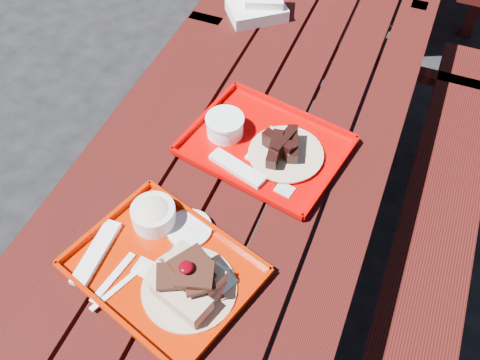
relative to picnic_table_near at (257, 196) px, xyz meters
The scene contains 5 objects.
ground 0.56m from the picnic_table_near, ahead, with size 60.00×60.00×0.00m, color black.
picnic_table_near is the anchor object (origin of this frame).
near_tray 0.48m from the picnic_table_near, 101.14° to the right, with size 0.52×0.46×0.14m.
far_tray 0.22m from the picnic_table_near, 97.13° to the left, with size 0.51×0.43×0.08m.
white_cloth 0.75m from the picnic_table_near, 110.81° to the left, with size 0.25×0.24×0.08m.
Camera 1 is at (0.33, -0.97, 1.95)m, focal length 40.00 mm.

